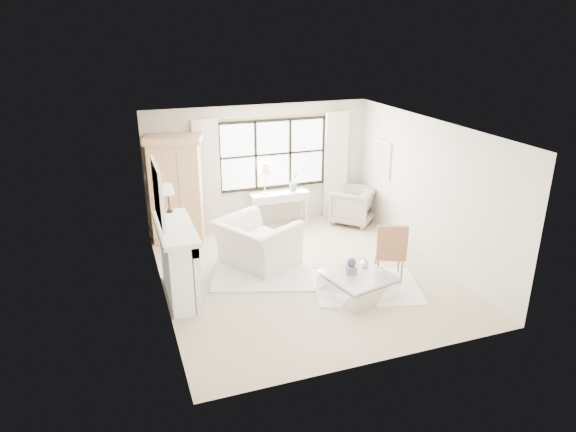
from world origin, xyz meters
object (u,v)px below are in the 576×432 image
Objects in this scene: console_table at (279,209)px; coffee_table at (358,285)px; armoire at (177,189)px; club_armchair at (257,243)px.

console_table is 3.45m from coffee_table.
armoire is 1.65× the size of club_armchair.
club_armchair is 2.13m from coffee_table.
club_armchair is at bearing -38.20° from armoire.
armoire reaches higher than club_armchair.
armoire is 1.86× the size of coffee_table.
armoire reaches higher than coffee_table.
armoire is 2.36m from console_table.
armoire is 4.28m from coffee_table.
club_armchair is (1.20, -1.68, -0.70)m from armoire.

